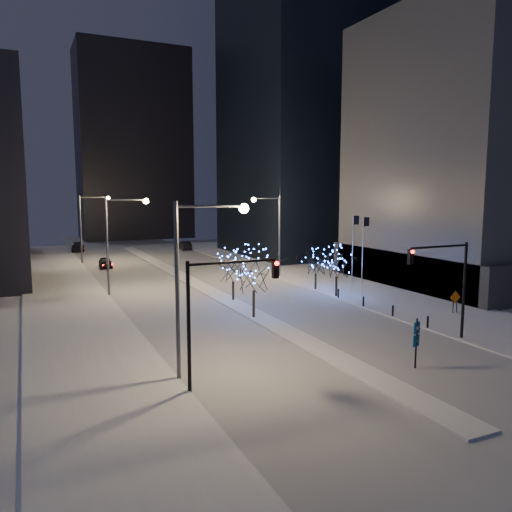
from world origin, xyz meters
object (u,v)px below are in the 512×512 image
car_far (78,247)px  holiday_tree_plaza_far (316,262)px  street_lamp_east (273,225)px  traffic_signal_east (448,275)px  construction_sign (455,299)px  street_lamp_w_mid (118,232)px  holiday_tree_median_far (233,267)px  street_lamp_w_near (195,264)px  car_near (105,263)px  holiday_tree_plaza_near (337,263)px  street_lamp_w_far (88,219)px  traffic_signal_west (217,302)px  car_mid (185,245)px  wayfinding_sign (416,338)px  holiday_tree_median_near (254,270)px

car_far → holiday_tree_plaza_far: 51.74m
car_far → holiday_tree_plaza_far: bearing=-61.7°
street_lamp_east → holiday_tree_plaza_far: (0.42, -9.29, -3.38)m
traffic_signal_east → construction_sign: 9.62m
street_lamp_w_mid → holiday_tree_median_far: (9.44, -7.48, -3.17)m
street_lamp_w_near → car_near: bearing=88.1°
holiday_tree_plaza_near → holiday_tree_plaza_far: bearing=90.0°
street_lamp_w_far → traffic_signal_west: street_lamp_w_far is taller
car_near → holiday_tree_median_far: 28.51m
traffic_signal_east → car_mid: 62.62m
traffic_signal_west → street_lamp_w_near: bearing=104.0°
car_far → street_lamp_w_near: bearing=-83.8°
street_lamp_w_mid → street_lamp_w_far: same height
car_near → holiday_tree_median_far: size_ratio=0.88×
car_mid → street_lamp_w_near: bearing=77.3°
traffic_signal_west → holiday_tree_median_far: size_ratio=1.43×
holiday_tree_median_far → car_near: bearing=106.3°
car_near → car_far: bearing=98.5°
traffic_signal_west → holiday_tree_median_far: traffic_signal_west is taller
street_lamp_w_far → wayfinding_sign: (12.29, -54.13, -4.63)m
street_lamp_w_near → traffic_signal_west: street_lamp_w_near is taller
street_lamp_w_far → traffic_signal_west: (0.50, -52.00, -1.74)m
holiday_tree_median_far → wayfinding_sign: (2.85, -21.65, -1.46)m
construction_sign → traffic_signal_west: bearing=-165.1°
street_lamp_w_far → street_lamp_east: size_ratio=1.00×
traffic_signal_east → car_near: (-16.41, 45.78, -4.03)m
street_lamp_east → traffic_signal_east: 29.08m
holiday_tree_plaza_near → wayfinding_sign: 20.30m
street_lamp_w_mid → car_near: street_lamp_w_mid is taller
street_lamp_w_near → holiday_tree_median_near: bearing=51.6°
street_lamp_east → traffic_signal_west: size_ratio=1.43×
street_lamp_w_mid → holiday_tree_median_near: size_ratio=1.68×
car_far → traffic_signal_east: bearing=-69.0°
street_lamp_east → car_far: 43.41m
street_lamp_w_near → street_lamp_w_mid: bearing=90.0°
street_lamp_w_mid → street_lamp_east: size_ratio=1.00×
holiday_tree_median_far → car_mid: bearing=79.1°
car_far → street_lamp_w_far: bearing=-83.7°
holiday_tree_median_near → holiday_tree_plaza_far: bearing=36.3°
holiday_tree_plaza_near → holiday_tree_plaza_far: holiday_tree_plaza_near is taller
street_lamp_w_mid → holiday_tree_plaza_far: size_ratio=2.27×
street_lamp_w_mid → street_lamp_w_far: (0.00, 25.00, 0.00)m
traffic_signal_east → car_mid: traffic_signal_east is taller
traffic_signal_east → wayfinding_sign: (-5.59, -3.12, -2.89)m
holiday_tree_median_near → wayfinding_sign: (3.85, -14.76, -2.20)m
traffic_signal_east → holiday_tree_plaza_near: traffic_signal_east is taller
street_lamp_w_far → construction_sign: street_lamp_w_far is taller
street_lamp_w_near → holiday_tree_median_near: street_lamp_w_near is taller
street_lamp_w_far → holiday_tree_median_far: street_lamp_w_far is taller
traffic_signal_east → holiday_tree_plaza_far: bearing=85.5°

